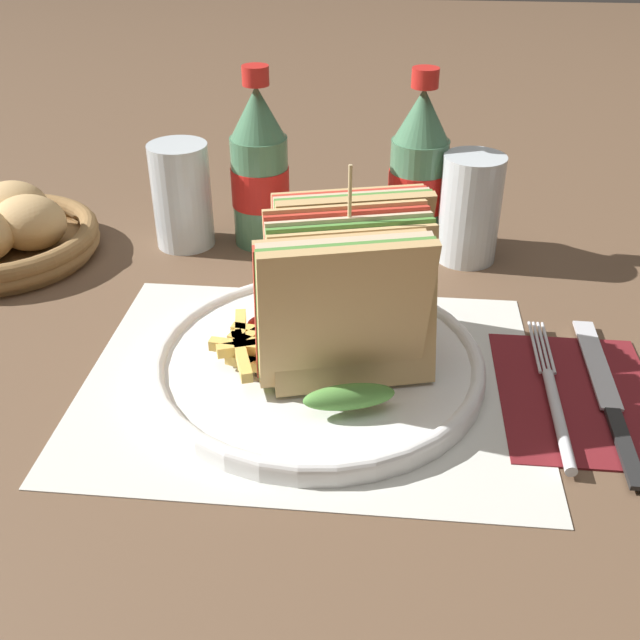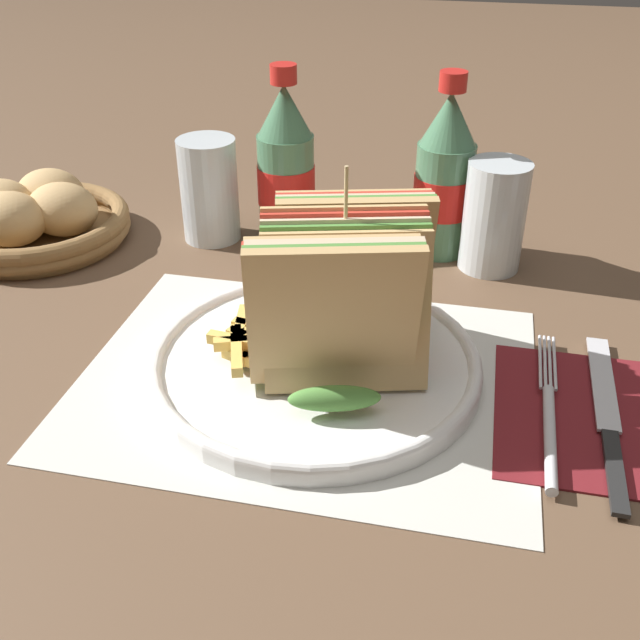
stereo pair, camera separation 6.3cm
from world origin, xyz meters
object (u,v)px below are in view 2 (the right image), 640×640
(coke_bottle_far, at_px, (444,179))
(bread_basket, at_px, (35,219))
(fork, at_px, (549,419))
(coke_bottle_near, at_px, (286,169))
(club_sandwich, at_px, (344,292))
(plate_main, at_px, (315,362))
(knife, at_px, (607,416))
(glass_near, at_px, (493,224))
(glass_far, at_px, (210,197))

(coke_bottle_far, bearing_deg, bread_basket, -170.78)
(fork, xyz_separation_m, coke_bottle_near, (-0.28, 0.28, 0.08))
(fork, bearing_deg, club_sandwich, 169.35)
(coke_bottle_near, bearing_deg, plate_main, -70.48)
(club_sandwich, bearing_deg, plate_main, -176.64)
(club_sandwich, bearing_deg, coke_bottle_near, 114.28)
(fork, height_order, coke_bottle_far, coke_bottle_far)
(plate_main, bearing_deg, coke_bottle_near, 109.52)
(club_sandwich, bearing_deg, coke_bottle_far, 76.78)
(plate_main, bearing_deg, knife, -4.17)
(coke_bottle_far, distance_m, glass_near, 0.07)
(coke_bottle_far, distance_m, bread_basket, 0.46)
(plate_main, relative_size, club_sandwich, 1.47)
(knife, bearing_deg, glass_near, 112.72)
(club_sandwich, relative_size, coke_bottle_far, 0.98)
(fork, height_order, coke_bottle_near, coke_bottle_near)
(coke_bottle_far, height_order, glass_near, coke_bottle_far)
(knife, bearing_deg, plate_main, 176.99)
(plate_main, height_order, fork, plate_main)
(glass_near, relative_size, glass_far, 1.00)
(bread_basket, bearing_deg, fork, -21.31)
(coke_bottle_far, xyz_separation_m, glass_near, (0.06, -0.03, -0.03))
(coke_bottle_far, xyz_separation_m, bread_basket, (-0.45, -0.07, -0.06))
(club_sandwich, relative_size, bread_basket, 0.92)
(club_sandwich, distance_m, bread_basket, 0.43)
(coke_bottle_near, relative_size, glass_far, 1.69)
(coke_bottle_far, relative_size, glass_near, 1.69)
(club_sandwich, distance_m, knife, 0.23)
(knife, bearing_deg, bread_basket, 162.70)
(fork, distance_m, knife, 0.05)
(coke_bottle_far, bearing_deg, fork, -69.55)
(glass_near, bearing_deg, plate_main, -121.27)
(bread_basket, bearing_deg, coke_bottle_near, 13.26)
(plate_main, xyz_separation_m, glass_far, (-0.17, 0.23, 0.04))
(club_sandwich, height_order, coke_bottle_far, coke_bottle_far)
(fork, xyz_separation_m, bread_basket, (-0.56, 0.22, 0.02))
(knife, height_order, glass_near, glass_near)
(glass_near, bearing_deg, glass_far, 178.93)
(coke_bottle_far, bearing_deg, glass_far, -175.16)
(coke_bottle_far, xyz_separation_m, glass_far, (-0.26, -0.02, -0.03))
(club_sandwich, height_order, bread_basket, club_sandwich)
(coke_bottle_near, height_order, glass_near, coke_bottle_near)
(plate_main, height_order, bread_basket, bread_basket)
(coke_bottle_near, height_order, bread_basket, coke_bottle_near)
(plate_main, distance_m, knife, 0.24)
(coke_bottle_near, relative_size, coke_bottle_far, 1.00)
(knife, distance_m, glass_near, 0.27)
(bread_basket, bearing_deg, plate_main, -26.67)
(bread_basket, bearing_deg, glass_near, 5.13)
(glass_near, bearing_deg, knife, -68.44)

